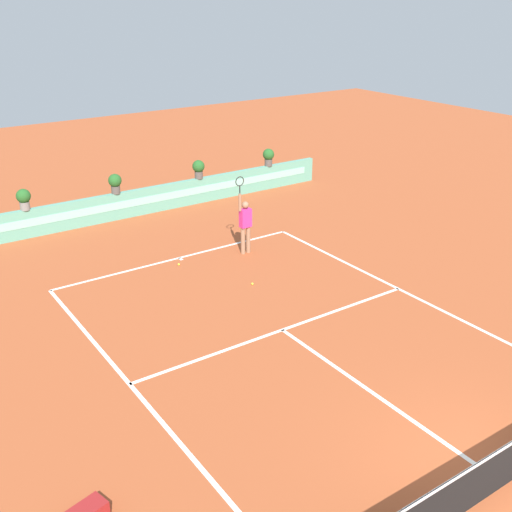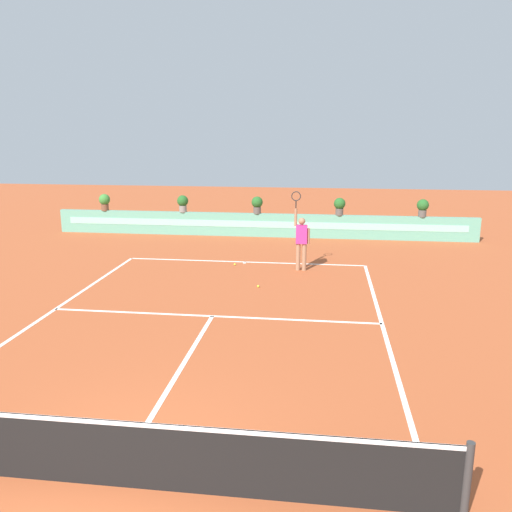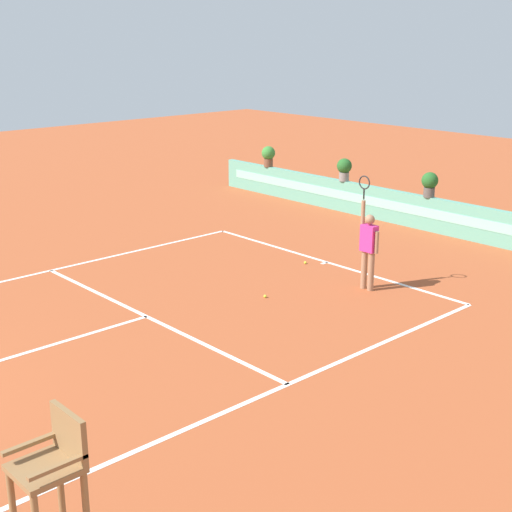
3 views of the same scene
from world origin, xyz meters
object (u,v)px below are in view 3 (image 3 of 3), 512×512
(umpire_chair, at_px, (54,492))
(potted_plant_far_left, at_px, (268,155))
(tennis_ball_near_baseline, at_px, (265,296))
(tennis_ball_mid_court, at_px, (305,263))
(potted_plant_left, at_px, (344,168))
(potted_plant_centre, at_px, (430,183))
(tennis_player, at_px, (368,245))

(umpire_chair, relative_size, potted_plant_far_left, 2.96)
(tennis_ball_near_baseline, relative_size, potted_plant_far_left, 0.09)
(tennis_ball_mid_court, bearing_deg, potted_plant_left, 121.91)
(potted_plant_left, bearing_deg, potted_plant_centre, 0.00)
(tennis_player, xyz_separation_m, tennis_ball_mid_court, (-2.25, 0.34, -1.02))
(potted_plant_left, bearing_deg, umpire_chair, -58.04)
(tennis_player, bearing_deg, tennis_ball_near_baseline, -118.76)
(potted_plant_centre, bearing_deg, tennis_ball_near_baseline, -82.52)
(potted_plant_centre, bearing_deg, tennis_player, -68.37)
(potted_plant_centre, xyz_separation_m, potted_plant_left, (-3.25, 0.00, 0.00))
(potted_plant_left, bearing_deg, potted_plant_far_left, 180.00)
(umpire_chair, bearing_deg, potted_plant_left, 121.96)
(umpire_chair, relative_size, tennis_ball_mid_court, 31.47)
(tennis_ball_mid_court, bearing_deg, potted_plant_far_left, 143.04)
(potted_plant_far_left, bearing_deg, tennis_ball_mid_court, -36.96)
(umpire_chair, bearing_deg, tennis_ball_near_baseline, 124.12)
(potted_plant_left, bearing_deg, tennis_player, -44.88)
(tennis_ball_mid_court, xyz_separation_m, potted_plant_left, (-3.12, 5.01, 1.38))
(potted_plant_far_left, height_order, potted_plant_left, same)
(tennis_player, relative_size, potted_plant_left, 3.57)
(potted_plant_left, bearing_deg, tennis_ball_mid_court, -58.09)
(umpire_chair, relative_size, tennis_ball_near_baseline, 31.47)
(tennis_ball_near_baseline, height_order, potted_plant_far_left, potted_plant_far_left)
(umpire_chair, distance_m, tennis_ball_near_baseline, 9.39)
(potted_plant_centre, distance_m, potted_plant_far_left, 6.79)
(potted_plant_centre, relative_size, potted_plant_far_left, 1.00)
(tennis_ball_mid_court, bearing_deg, potted_plant_centre, 88.53)
(umpire_chair, distance_m, tennis_ball_mid_court, 12.00)
(umpire_chair, height_order, tennis_player, tennis_player)
(tennis_ball_near_baseline, xyz_separation_m, potted_plant_left, (-4.22, 7.43, 1.38))
(tennis_ball_near_baseline, height_order, potted_plant_centre, potted_plant_centre)
(potted_plant_centre, distance_m, potted_plant_left, 3.25)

